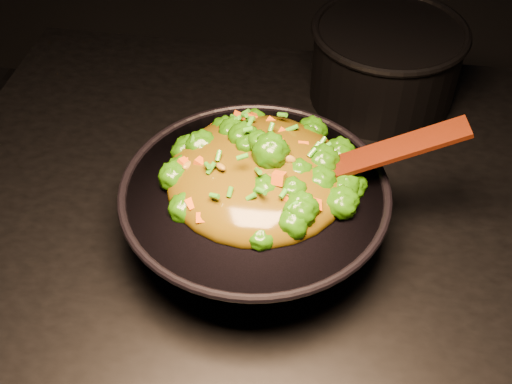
# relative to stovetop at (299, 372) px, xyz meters

# --- Properties ---
(stovetop) EXTENTS (1.20, 0.90, 0.90)m
(stovetop) POSITION_rel_stovetop_xyz_m (0.00, 0.00, 0.00)
(stovetop) COLOR black
(stovetop) RESTS_ON ground
(wok) EXTENTS (0.45, 0.45, 0.10)m
(wok) POSITION_rel_stovetop_xyz_m (-0.08, -0.05, 0.50)
(wok) COLOR black
(wok) RESTS_ON stovetop
(stir_fry) EXTENTS (0.29, 0.29, 0.09)m
(stir_fry) POSITION_rel_stovetop_xyz_m (-0.08, -0.03, 0.59)
(stir_fry) COLOR #215A06
(stir_fry) RESTS_ON wok
(spatula) EXTENTS (0.24, 0.09, 0.10)m
(spatula) POSITION_rel_stovetop_xyz_m (0.07, -0.01, 0.59)
(spatula) COLOR #391507
(spatula) RESTS_ON wok
(back_pot) EXTENTS (0.26, 0.26, 0.14)m
(back_pot) POSITION_rel_stovetop_xyz_m (0.09, 0.32, 0.52)
(back_pot) COLOR black
(back_pot) RESTS_ON stovetop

